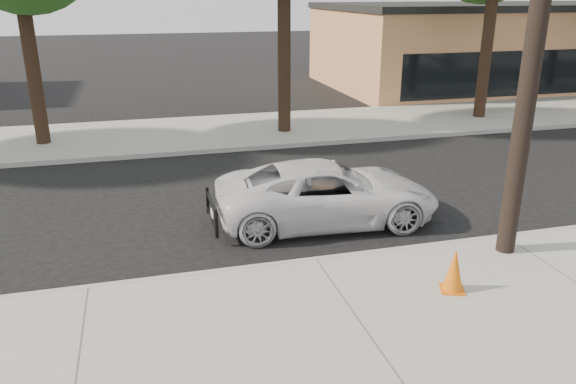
% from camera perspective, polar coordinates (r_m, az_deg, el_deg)
% --- Properties ---
extents(ground, '(120.00, 120.00, 0.00)m').
position_cam_1_polar(ground, '(12.35, -0.16, -3.17)').
color(ground, black).
rests_on(ground, ground).
extents(near_sidewalk, '(90.00, 4.40, 0.15)m').
position_cam_1_polar(near_sidewalk, '(8.71, 7.34, -13.41)').
color(near_sidewalk, gray).
rests_on(near_sidewalk, ground).
extents(far_sidewalk, '(90.00, 5.00, 0.15)m').
position_cam_1_polar(far_sidewalk, '(20.27, -6.39, 6.14)').
color(far_sidewalk, gray).
rests_on(far_sidewalk, ground).
extents(curb_near, '(90.00, 0.12, 0.16)m').
position_cam_1_polar(curb_near, '(10.49, 2.81, -7.11)').
color(curb_near, '#9E9B93').
rests_on(curb_near, ground).
extents(building_main, '(18.00, 10.00, 4.00)m').
position_cam_1_polar(building_main, '(33.08, 20.51, 13.71)').
color(building_main, tan).
rests_on(building_main, ground).
extents(police_cruiser, '(4.97, 2.55, 1.34)m').
position_cam_1_polar(police_cruiser, '(12.23, 4.01, -0.09)').
color(police_cruiser, silver).
rests_on(police_cruiser, ground).
extents(traffic_cone, '(0.50, 0.50, 0.75)m').
position_cam_1_polar(traffic_cone, '(9.64, 16.52, -7.65)').
color(traffic_cone, orange).
rests_on(traffic_cone, near_sidewalk).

